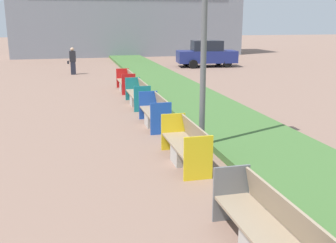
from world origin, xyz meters
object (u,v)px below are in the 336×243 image
bench_yellow_frame (186,148)px  bench_teal_frame (138,96)px  pedestrian_walking (73,61)px  bench_red_frame (126,83)px  parked_car_distant (207,54)px  bench_grey_frame (268,236)px  bench_blue_frame (155,115)px

bench_yellow_frame → bench_teal_frame: (0.00, 6.62, 0.01)m
pedestrian_walking → bench_red_frame: bearing=-70.2°
bench_yellow_frame → parked_car_distant: parked_car_distant is taller
bench_yellow_frame → pedestrian_walking: (-2.38, 16.60, 0.46)m
parked_car_distant → bench_grey_frame: bearing=-100.7°
bench_grey_frame → parked_car_distant: parked_car_distant is taller
bench_blue_frame → pedestrian_walking: (-2.38, 13.19, 0.47)m
bench_blue_frame → parked_car_distant: size_ratio=0.45×
bench_grey_frame → bench_yellow_frame: 3.97m
bench_grey_frame → bench_teal_frame: size_ratio=1.06×
pedestrian_walking → bench_yellow_frame: bearing=-81.8°
bench_blue_frame → bench_red_frame: 6.57m
bench_grey_frame → bench_red_frame: size_ratio=1.17×
pedestrian_walking → parked_car_distant: size_ratio=0.38×
bench_yellow_frame → bench_teal_frame: size_ratio=0.90×
pedestrian_walking → bench_blue_frame: bearing=-79.8°
bench_yellow_frame → bench_teal_frame: 6.62m
bench_grey_frame → bench_blue_frame: bearing=90.0°
bench_blue_frame → pedestrian_walking: bearing=100.2°
bench_blue_frame → bench_yellow_frame: bearing=-90.0°
bench_teal_frame → bench_blue_frame: bearing=-90.1°
bench_yellow_frame → pedestrian_walking: bearing=98.2°
bench_yellow_frame → bench_red_frame: 9.98m
parked_car_distant → bench_red_frame: bearing=-122.2°
bench_blue_frame → bench_red_frame: (0.00, 6.57, 0.00)m
bench_blue_frame → parked_car_distant: 16.86m
bench_yellow_frame → pedestrian_walking: pedestrian_walking is taller
parked_car_distant → bench_yellow_frame: bearing=-104.1°
bench_teal_frame → pedestrian_walking: bearing=103.4°
bench_yellow_frame → parked_car_distant: 20.01m
bench_grey_frame → pedestrian_walking: pedestrian_walking is taller
bench_yellow_frame → pedestrian_walking: size_ratio=1.27×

